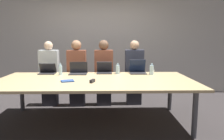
{
  "coord_description": "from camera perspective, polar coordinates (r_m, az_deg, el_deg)",
  "views": [
    {
      "loc": [
        0.22,
        -3.7,
        1.47
      ],
      "look_at": [
        0.3,
        0.1,
        0.92
      ],
      "focal_mm": 35.0,
      "sensor_mm": 36.0,
      "label": 1
    }
  ],
  "objects": [
    {
      "name": "person_far_midleft",
      "position": [
        4.82,
        -9.13,
        -1.07
      ],
      "size": [
        0.4,
        0.24,
        1.44
      ],
      "color": "#2D2D38",
      "rests_on": "ground_plane"
    },
    {
      "name": "cup_far_center",
      "position": [
        4.39,
        1.46,
        -0.35
      ],
      "size": [
        0.08,
        0.08,
        0.09
      ],
      "color": "white",
      "rests_on": "conference_table"
    },
    {
      "name": "laptop_far_right",
      "position": [
        4.44,
        6.71,
        0.16
      ],
      "size": [
        0.33,
        0.28,
        0.28
      ],
      "color": "#333338",
      "rests_on": "conference_table"
    },
    {
      "name": "person_far_right",
      "position": [
        4.91,
        5.8,
        -0.91
      ],
      "size": [
        0.4,
        0.24,
        1.43
      ],
      "color": "#2D2D38",
      "rests_on": "ground_plane"
    },
    {
      "name": "notebook",
      "position": [
        3.65,
        -11.57,
        -2.82
      ],
      "size": [
        0.25,
        0.22,
        0.02
      ],
      "rotation": [
        0.0,
        0.0,
        0.32
      ],
      "color": "#2D4C8C",
      "rests_on": "conference_table"
    },
    {
      "name": "laptop_far_midleft",
      "position": [
        4.37,
        -8.79,
        -0.14
      ],
      "size": [
        0.35,
        0.23,
        0.24
      ],
      "color": "#333338",
      "rests_on": "conference_table"
    },
    {
      "name": "laptop_far_center",
      "position": [
        4.43,
        -2.01,
        0.04
      ],
      "size": [
        0.31,
        0.24,
        0.24
      ],
      "color": "#333338",
      "rests_on": "conference_table"
    },
    {
      "name": "laptop_far_left",
      "position": [
        4.54,
        -16.51,
        -0.17
      ],
      "size": [
        0.33,
        0.22,
        0.21
      ],
      "color": "#333338",
      "rests_on": "conference_table"
    },
    {
      "name": "bottle_far_left",
      "position": [
        4.31,
        -13.31,
        0.03
      ],
      "size": [
        0.07,
        0.07,
        0.23
      ],
      "color": "#ADD1E0",
      "rests_on": "conference_table"
    },
    {
      "name": "stapler",
      "position": [
        3.51,
        -5.15,
        -2.87
      ],
      "size": [
        0.09,
        0.16,
        0.05
      ],
      "rotation": [
        0.0,
        0.0,
        -0.29
      ],
      "color": "black",
      "rests_on": "conference_table"
    },
    {
      "name": "ground_plane",
      "position": [
        3.98,
        -4.48,
        -13.45
      ],
      "size": [
        24.0,
        24.0,
        0.0
      ],
      "primitive_type": "plane",
      "color": "#383333"
    },
    {
      "name": "curtain_wall",
      "position": [
        5.85,
        -3.48,
        7.54
      ],
      "size": [
        12.0,
        0.06,
        2.8
      ],
      "color": "beige",
      "rests_on": "ground_plane"
    },
    {
      "name": "bottle_far_right",
      "position": [
        4.29,
        10.31,
        0.03
      ],
      "size": [
        0.08,
        0.08,
        0.22
      ],
      "color": "#ADD1E0",
      "rests_on": "conference_table"
    },
    {
      "name": "person_far_center",
      "position": [
        4.82,
        -2.14,
        -0.97
      ],
      "size": [
        0.4,
        0.24,
        1.44
      ],
      "color": "#2D2D38",
      "rests_on": "ground_plane"
    },
    {
      "name": "cup_far_right",
      "position": [
        4.44,
        10.42,
        -0.44
      ],
      "size": [
        0.09,
        0.09,
        0.08
      ],
      "color": "white",
      "rests_on": "conference_table"
    },
    {
      "name": "bottle_far_center",
      "position": [
        4.33,
        1.49,
        0.18
      ],
      "size": [
        0.08,
        0.08,
        0.21
      ],
      "color": "#ADD1E0",
      "rests_on": "conference_table"
    },
    {
      "name": "person_far_left",
      "position": [
        4.99,
        -16.0,
        -1.17
      ],
      "size": [
        0.4,
        0.24,
        1.41
      ],
      "color": "#2D2D38",
      "rests_on": "ground_plane"
    },
    {
      "name": "conference_table",
      "position": [
        3.78,
        -4.6,
        -3.24
      ],
      "size": [
        3.38,
        1.65,
        0.77
      ],
      "color": "#D6B77F",
      "rests_on": "ground_plane"
    }
  ]
}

